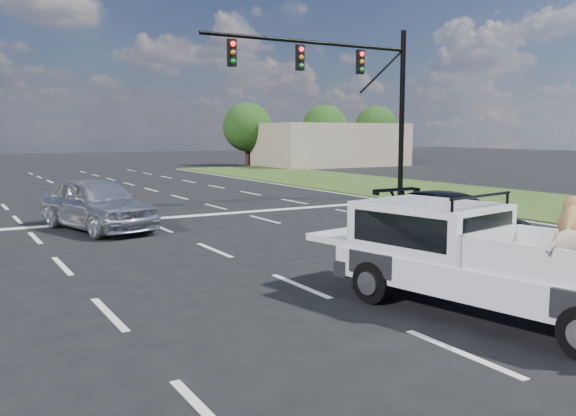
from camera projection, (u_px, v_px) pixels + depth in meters
The scene contains 11 objects.
ground at pixel (375, 275), 12.13m from camera, with size 160.00×160.00×0.00m, color black.
road_markings at pixel (235, 230), 17.76m from camera, with size 17.75×60.00×0.01m.
grass_shoulder_right at pixel (543, 205), 23.75m from camera, with size 8.00×60.00×0.06m, color #244615.
traffic_signal at pixel (356, 84), 24.14m from camera, with size 9.11×0.31×7.00m.
building_right at pixel (331, 145), 52.05m from camera, with size 12.00×7.00×3.60m, color tan.
tree_far_d at pixel (247, 127), 52.31m from camera, with size 4.20×4.20×5.40m.
tree_far_e at pixel (325, 128), 56.30m from camera, with size 4.20×4.20×5.40m.
tree_far_f at pixel (376, 128), 59.29m from camera, with size 4.20×4.20×5.40m.
pickup_truck at pixel (483, 258), 9.46m from camera, with size 2.75×5.25×1.87m.
silver_sedan at pixel (97, 203), 17.69m from camera, with size 1.84×4.56×1.55m, color silver.
black_coupe at pixel (452, 218), 15.50m from camera, with size 1.82×4.49×1.30m, color black.
Camera 1 is at (-7.46, -9.40, 2.82)m, focal length 38.00 mm.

